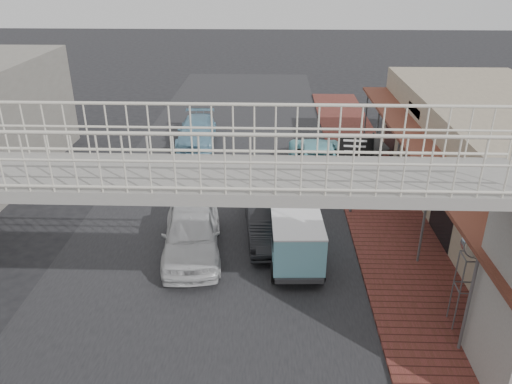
# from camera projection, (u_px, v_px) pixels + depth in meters

# --- Properties ---
(ground) EXTENTS (120.00, 120.00, 0.00)m
(ground) POSITION_uv_depth(u_px,v_px,m) (202.00, 277.00, 15.54)
(ground) COLOR black
(ground) RESTS_ON ground
(road_strip) EXTENTS (10.00, 60.00, 0.01)m
(road_strip) POSITION_uv_depth(u_px,v_px,m) (202.00, 277.00, 15.54)
(road_strip) COLOR black
(road_strip) RESTS_ON ground
(sidewalk) EXTENTS (3.00, 40.00, 0.10)m
(sidewalk) POSITION_uv_depth(u_px,v_px,m) (392.00, 231.00, 18.04)
(sidewalk) COLOR brown
(sidewalk) RESTS_ON ground
(footbridge) EXTENTS (16.40, 2.40, 6.34)m
(footbridge) POSITION_uv_depth(u_px,v_px,m) (171.00, 262.00, 10.57)
(footbridge) COLOR gray
(footbridge) RESTS_ON ground
(white_hatchback) EXTENTS (2.39, 4.81, 1.57)m
(white_hatchback) POSITION_uv_depth(u_px,v_px,m) (192.00, 232.00, 16.51)
(white_hatchback) COLOR silver
(white_hatchback) RESTS_ON ground
(dark_sedan) EXTENTS (2.05, 4.70, 1.50)m
(dark_sedan) POSITION_uv_depth(u_px,v_px,m) (269.00, 216.00, 17.65)
(dark_sedan) COLOR black
(dark_sedan) RESTS_ON ground
(angkot_curb) EXTENTS (2.49, 5.29, 1.46)m
(angkot_curb) POSITION_uv_depth(u_px,v_px,m) (317.00, 157.00, 22.95)
(angkot_curb) COLOR #7ECFDA
(angkot_curb) RESTS_ON ground
(angkot_far) EXTENTS (2.07, 4.69, 1.34)m
(angkot_far) POSITION_uv_depth(u_px,v_px,m) (197.00, 131.00, 26.48)
(angkot_far) COLOR #6596B0
(angkot_far) RESTS_ON ground
(angkot_van) EXTENTS (1.76, 3.60, 1.73)m
(angkot_van) POSITION_uv_depth(u_px,v_px,m) (296.00, 231.00, 15.93)
(angkot_van) COLOR black
(angkot_van) RESTS_ON ground
(motorcycle_near) EXTENTS (1.90, 1.07, 0.95)m
(motorcycle_near) POSITION_uv_depth(u_px,v_px,m) (348.00, 184.00, 20.57)
(motorcycle_near) COLOR black
(motorcycle_near) RESTS_ON sidewalk
(motorcycle_far) EXTENTS (1.89, 0.62, 1.12)m
(motorcycle_far) POSITION_uv_depth(u_px,v_px,m) (368.00, 145.00, 24.56)
(motorcycle_far) COLOR black
(motorcycle_far) RESTS_ON sidewalk
(street_clock) EXTENTS (0.69, 0.56, 2.82)m
(street_clock) POSITION_uv_depth(u_px,v_px,m) (475.00, 249.00, 12.43)
(street_clock) COLOR #59595B
(street_clock) RESTS_ON sidewalk
(arrow_sign) EXTENTS (1.90, 1.22, 3.23)m
(arrow_sign) POSITION_uv_depth(u_px,v_px,m) (378.00, 149.00, 18.14)
(arrow_sign) COLOR #59595B
(arrow_sign) RESTS_ON sidewalk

